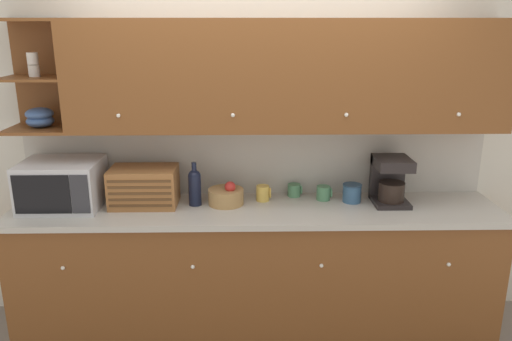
{
  "coord_description": "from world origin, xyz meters",
  "views": [
    {
      "loc": [
        -0.07,
        -3.49,
        2.13
      ],
      "look_at": [
        0.0,
        -0.21,
        1.16
      ],
      "focal_mm": 35.0,
      "sensor_mm": 36.0,
      "label": 1
    }
  ],
  "objects_px": {
    "bread_box": "(144,187)",
    "coffee_maker": "(390,180)",
    "microwave": "(62,184)",
    "mug": "(294,190)",
    "wine_bottle": "(195,186)",
    "storage_canister": "(352,193)",
    "mug_blue_second": "(263,193)",
    "mug_patterned_third": "(324,193)",
    "fruit_basket": "(226,196)"
  },
  "relations": [
    {
      "from": "mug_blue_second",
      "to": "mug_patterned_third",
      "type": "xyz_separation_m",
      "value": [
        0.43,
        0.01,
        -0.0
      ]
    },
    {
      "from": "storage_canister",
      "to": "coffee_maker",
      "type": "distance_m",
      "value": 0.28
    },
    {
      "from": "wine_bottle",
      "to": "mug_blue_second",
      "type": "height_order",
      "value": "wine_bottle"
    },
    {
      "from": "fruit_basket",
      "to": "mug",
      "type": "height_order",
      "value": "fruit_basket"
    },
    {
      "from": "bread_box",
      "to": "mug",
      "type": "height_order",
      "value": "bread_box"
    },
    {
      "from": "bread_box",
      "to": "fruit_basket",
      "type": "height_order",
      "value": "bread_box"
    },
    {
      "from": "mug_blue_second",
      "to": "mug",
      "type": "height_order",
      "value": "mug_blue_second"
    },
    {
      "from": "mug_blue_second",
      "to": "storage_canister",
      "type": "xyz_separation_m",
      "value": [
        0.62,
        -0.04,
        0.01
      ]
    },
    {
      "from": "fruit_basket",
      "to": "bread_box",
      "type": "bearing_deg",
      "value": -179.69
    },
    {
      "from": "mug",
      "to": "storage_canister",
      "type": "xyz_separation_m",
      "value": [
        0.39,
        -0.13,
        0.02
      ]
    },
    {
      "from": "microwave",
      "to": "mug_patterned_third",
      "type": "xyz_separation_m",
      "value": [
        1.79,
        0.11,
        -0.11
      ]
    },
    {
      "from": "microwave",
      "to": "storage_canister",
      "type": "xyz_separation_m",
      "value": [
        1.98,
        0.06,
        -0.1
      ]
    },
    {
      "from": "wine_bottle",
      "to": "coffee_maker",
      "type": "distance_m",
      "value": 1.35
    },
    {
      "from": "mug",
      "to": "bread_box",
      "type": "bearing_deg",
      "value": -171.47
    },
    {
      "from": "mug",
      "to": "coffee_maker",
      "type": "bearing_deg",
      "value": -12.34
    },
    {
      "from": "mug_patterned_third",
      "to": "mug_blue_second",
      "type": "bearing_deg",
      "value": -178.78
    },
    {
      "from": "mug_blue_second",
      "to": "mug_patterned_third",
      "type": "distance_m",
      "value": 0.43
    },
    {
      "from": "coffee_maker",
      "to": "storage_canister",
      "type": "bearing_deg",
      "value": 176.64
    },
    {
      "from": "fruit_basket",
      "to": "mug_blue_second",
      "type": "height_order",
      "value": "fruit_basket"
    },
    {
      "from": "bread_box",
      "to": "coffee_maker",
      "type": "bearing_deg",
      "value": 0.52
    },
    {
      "from": "mug_patterned_third",
      "to": "microwave",
      "type": "bearing_deg",
      "value": -176.62
    },
    {
      "from": "microwave",
      "to": "mug",
      "type": "relative_size",
      "value": 4.93
    },
    {
      "from": "wine_bottle",
      "to": "fruit_basket",
      "type": "xyz_separation_m",
      "value": [
        0.21,
        0.01,
        -0.08
      ]
    },
    {
      "from": "mug_patterned_third",
      "to": "storage_canister",
      "type": "height_order",
      "value": "storage_canister"
    },
    {
      "from": "coffee_maker",
      "to": "bread_box",
      "type": "bearing_deg",
      "value": -179.48
    },
    {
      "from": "microwave",
      "to": "mug_patterned_third",
      "type": "bearing_deg",
      "value": 3.38
    },
    {
      "from": "mug",
      "to": "mug_patterned_third",
      "type": "bearing_deg",
      "value": -21.55
    },
    {
      "from": "microwave",
      "to": "coffee_maker",
      "type": "height_order",
      "value": "coffee_maker"
    },
    {
      "from": "microwave",
      "to": "storage_canister",
      "type": "relative_size",
      "value": 3.86
    },
    {
      "from": "mug",
      "to": "mug_patterned_third",
      "type": "xyz_separation_m",
      "value": [
        0.2,
        -0.08,
        0.0
      ]
    },
    {
      "from": "fruit_basket",
      "to": "storage_canister",
      "type": "bearing_deg",
      "value": 1.79
    },
    {
      "from": "wine_bottle",
      "to": "storage_canister",
      "type": "bearing_deg",
      "value": 2.03
    },
    {
      "from": "fruit_basket",
      "to": "mug_blue_second",
      "type": "bearing_deg",
      "value": 14.27
    },
    {
      "from": "mug",
      "to": "mug_patterned_third",
      "type": "distance_m",
      "value": 0.22
    },
    {
      "from": "bread_box",
      "to": "mug",
      "type": "distance_m",
      "value": 1.06
    },
    {
      "from": "wine_bottle",
      "to": "mug_patterned_third",
      "type": "height_order",
      "value": "wine_bottle"
    },
    {
      "from": "bread_box",
      "to": "fruit_basket",
      "type": "distance_m",
      "value": 0.56
    },
    {
      "from": "wine_bottle",
      "to": "microwave",
      "type": "bearing_deg",
      "value": -178.73
    },
    {
      "from": "mug_blue_second",
      "to": "mug_patterned_third",
      "type": "relative_size",
      "value": 1.01
    },
    {
      "from": "wine_bottle",
      "to": "fruit_basket",
      "type": "relative_size",
      "value": 1.25
    },
    {
      "from": "mug",
      "to": "storage_canister",
      "type": "relative_size",
      "value": 0.78
    },
    {
      "from": "mug",
      "to": "mug_patterned_third",
      "type": "relative_size",
      "value": 0.97
    },
    {
      "from": "storage_canister",
      "to": "wine_bottle",
      "type": "bearing_deg",
      "value": -177.97
    },
    {
      "from": "mug_blue_second",
      "to": "mug",
      "type": "bearing_deg",
      "value": 21.12
    },
    {
      "from": "microwave",
      "to": "mug_blue_second",
      "type": "bearing_deg",
      "value": 4.06
    },
    {
      "from": "microwave",
      "to": "fruit_basket",
      "type": "relative_size",
      "value": 2.1
    },
    {
      "from": "bread_box",
      "to": "storage_canister",
      "type": "relative_size",
      "value": 3.38
    },
    {
      "from": "wine_bottle",
      "to": "coffee_maker",
      "type": "bearing_deg",
      "value": 1.0
    },
    {
      "from": "bread_box",
      "to": "wine_bottle",
      "type": "bearing_deg",
      "value": -1.36
    },
    {
      "from": "bread_box",
      "to": "storage_canister",
      "type": "distance_m",
      "value": 1.44
    }
  ]
}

